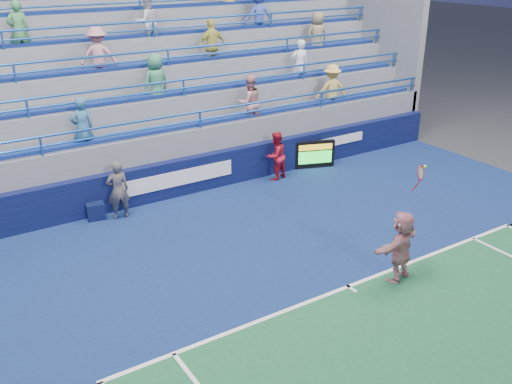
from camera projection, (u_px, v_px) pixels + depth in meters
ground at (348, 287)px, 12.21m from camera, size 120.00×120.00×0.00m
sponsor_wall at (205, 172)px, 17.03m from camera, size 18.00×0.32×1.10m
bleacher_stand at (153, 112)px, 19.56m from camera, size 18.00×5.60×6.13m
serve_speed_board at (315, 154)px, 18.75m from camera, size 1.31×0.58×0.92m
judge_chair at (95, 209)px, 15.26m from camera, size 0.53×0.53×0.82m
tennis_player at (401, 246)px, 12.22m from camera, size 1.57×0.82×2.60m
line_judge at (118, 190)px, 15.07m from camera, size 0.62×0.44×1.62m
ball_girl at (276, 156)px, 17.70m from camera, size 0.86×0.74×1.54m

